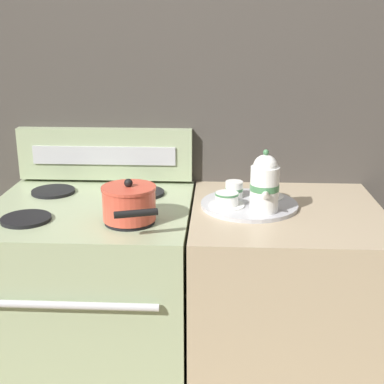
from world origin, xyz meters
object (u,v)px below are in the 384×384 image
Objects in this scene: teacup_left at (227,199)px; saucepan at (129,203)px; stove at (95,316)px; creamer_jug at (234,189)px; serving_tray at (249,205)px; teacup_right at (267,191)px; teapot at (265,184)px.

saucepan is at bearing -155.62° from teacup_left.
teacup_left is (0.49, -0.01, 0.49)m from stove.
saucepan is at bearing -41.38° from stove.
stove is 13.68× the size of creamer_jug.
saucepan reaches higher than serving_tray.
teacup_right is 1.89× the size of creamer_jug.
teacup_left is at bearing -143.19° from teacup_right.
teapot is 0.18m from teacup_right.
teacup_left is (-0.08, -0.04, 0.03)m from serving_tray.
saucepan is 0.43m from creamer_jug.
serving_tray is 0.10m from teacup_left.
saucepan is 0.46m from teapot.
serving_tray is at bearing -133.43° from teacup_right.
teapot is 0.15m from teacup_left.
teacup_right is at bearing 28.70° from saucepan.
teapot is 1.72× the size of teacup_left.
stove is 7.24× the size of teacup_left.
saucepan is 0.45m from serving_tray.
saucepan is 2.11× the size of teacup_right.
serving_tray is 0.09m from creamer_jug.
teacup_right reaches higher than serving_tray.
saucepan is 2.11× the size of teacup_left.
serving_tray reaches higher than stove.
creamer_jug is at bearing -175.84° from teacup_right.
creamer_jug is (-0.12, -0.01, 0.01)m from teacup_right.
teacup_right is at bearing 46.57° from serving_tray.
creamer_jug reaches higher than teacup_right.
teacup_left is at bearing -1.10° from stove.
teapot reaches higher than stove.
teacup_left reaches higher than serving_tray.
creamer_jug is at bearing 74.78° from teacup_left.
serving_tray is (0.58, 0.03, 0.45)m from stove.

